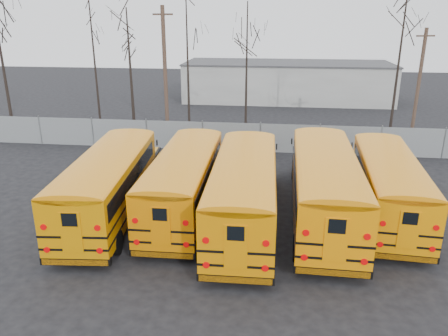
# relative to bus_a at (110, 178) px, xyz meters

# --- Properties ---
(ground) EXTENTS (120.00, 120.00, 0.00)m
(ground) POSITION_rel_bus_a_xyz_m (6.42, -0.99, -1.84)
(ground) COLOR black
(ground) RESTS_ON ground
(fence) EXTENTS (40.00, 0.04, 2.00)m
(fence) POSITION_rel_bus_a_xyz_m (6.42, 11.01, -0.84)
(fence) COLOR gray
(fence) RESTS_ON ground
(distant_building) EXTENTS (22.00, 8.00, 4.00)m
(distant_building) POSITION_rel_bus_a_xyz_m (8.42, 31.01, 0.16)
(distant_building) COLOR #BBBBB6
(distant_building) RESTS_ON ground
(bus_a) EXTENTS (3.56, 11.38, 3.14)m
(bus_a) POSITION_rel_bus_a_xyz_m (0.00, 0.00, 0.00)
(bus_a) COLOR black
(bus_a) RESTS_ON ground
(bus_b) EXTENTS (2.73, 11.00, 3.06)m
(bus_b) POSITION_rel_bus_a_xyz_m (3.35, 0.82, -0.04)
(bus_b) COLOR black
(bus_b) RESTS_ON ground
(bus_c) EXTENTS (2.89, 11.59, 3.23)m
(bus_c) POSITION_rel_bus_a_xyz_m (6.23, -0.24, 0.05)
(bus_c) COLOR black
(bus_c) RESTS_ON ground
(bus_d) EXTENTS (2.90, 11.80, 3.29)m
(bus_d) POSITION_rel_bus_a_xyz_m (9.75, 0.69, 0.09)
(bus_d) COLOR black
(bus_d) RESTS_ON ground
(bus_e) EXTENTS (3.13, 10.74, 2.97)m
(bus_e) POSITION_rel_bus_a_xyz_m (12.73, 1.57, -0.10)
(bus_e) COLOR black
(bus_e) RESTS_ON ground
(utility_pole_left) EXTENTS (1.66, 0.69, 9.65)m
(utility_pole_left) POSITION_rel_bus_a_xyz_m (-1.09, 14.97, 3.12)
(utility_pole_left) COLOR #4B372A
(utility_pole_left) RESTS_ON ground
(utility_pole_right) EXTENTS (1.39, 0.63, 8.15)m
(utility_pole_right) POSITION_rel_bus_a_xyz_m (17.40, 14.63, 2.35)
(utility_pole_right) COLOR #4B372A
(utility_pole_right) RESTS_ON ground
(tree_0) EXTENTS (0.26, 0.26, 12.16)m
(tree_0) POSITION_rel_bus_a_xyz_m (-12.74, 12.63, 4.24)
(tree_0) COLOR black
(tree_0) RESTS_ON ground
(tree_1) EXTENTS (0.26, 0.26, 12.14)m
(tree_1) POSITION_rel_bus_a_xyz_m (-7.09, 16.03, 4.23)
(tree_1) COLOR black
(tree_1) RESTS_ON ground
(tree_2) EXTENTS (0.26, 0.26, 9.51)m
(tree_2) POSITION_rel_bus_a_xyz_m (-3.94, 15.32, 2.92)
(tree_2) COLOR black
(tree_2) RESTS_ON ground
(tree_3) EXTENTS (0.26, 0.26, 11.13)m
(tree_3) POSITION_rel_bus_a_xyz_m (0.89, 13.96, 3.73)
(tree_3) COLOR black
(tree_3) RESTS_ON ground
(tree_4) EXTENTS (0.26, 0.26, 9.93)m
(tree_4) POSITION_rel_bus_a_xyz_m (5.04, 16.04, 3.13)
(tree_4) COLOR black
(tree_4) RESTS_ON ground
(tree_5) EXTENTS (0.26, 0.26, 11.44)m
(tree_5) POSITION_rel_bus_a_xyz_m (15.64, 13.79, 3.88)
(tree_5) COLOR black
(tree_5) RESTS_ON ground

